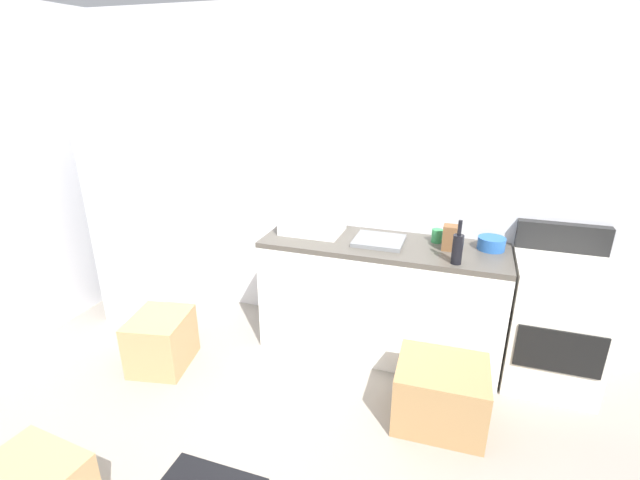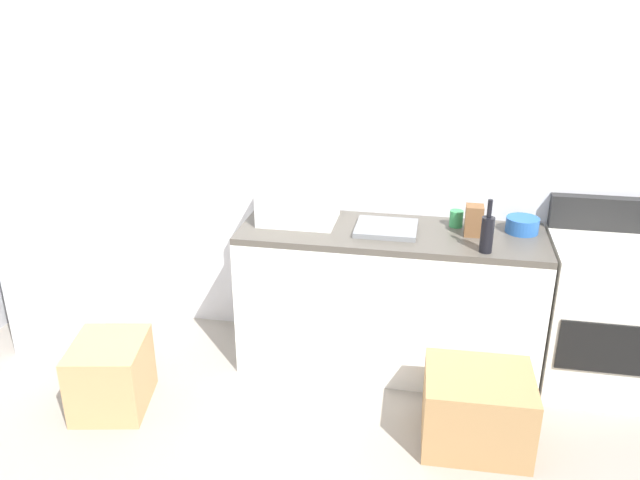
{
  "view_description": "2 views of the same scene",
  "coord_description": "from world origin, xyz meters",
  "px_view_note": "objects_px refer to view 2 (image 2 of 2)",
  "views": [
    {
      "loc": [
        0.85,
        -1.87,
        2.09
      ],
      "look_at": [
        -0.05,
        0.78,
        1.03
      ],
      "focal_mm": 25.03,
      "sensor_mm": 36.0,
      "label": 1
    },
    {
      "loc": [
        0.55,
        -2.33,
        2.28
      ],
      "look_at": [
        -0.06,
        0.86,
        0.95
      ],
      "focal_mm": 35.88,
      "sensor_mm": 36.0,
      "label": 2
    }
  ],
  "objects_px": {
    "refrigerator": "(70,212)",
    "cardboard_box_medium": "(477,409)",
    "coffee_mug": "(456,219)",
    "mixing_bowl": "(522,225)",
    "microwave": "(298,200)",
    "wine_bottle": "(487,233)",
    "knife_block": "(474,220)",
    "stove_oven": "(597,314)",
    "cardboard_box_small": "(111,374)"
  },
  "relations": [
    {
      "from": "stove_oven",
      "to": "cardboard_box_small",
      "type": "bearing_deg",
      "value": -164.49
    },
    {
      "from": "knife_block",
      "to": "mixing_bowl",
      "type": "bearing_deg",
      "value": 19.36
    },
    {
      "from": "cardboard_box_medium",
      "to": "mixing_bowl",
      "type": "bearing_deg",
      "value": 74.64
    },
    {
      "from": "refrigerator",
      "to": "microwave",
      "type": "relative_size",
      "value": 3.89
    },
    {
      "from": "microwave",
      "to": "mixing_bowl",
      "type": "bearing_deg",
      "value": 2.61
    },
    {
      "from": "mixing_bowl",
      "to": "wine_bottle",
      "type": "bearing_deg",
      "value": -123.23
    },
    {
      "from": "stove_oven",
      "to": "mixing_bowl",
      "type": "xyz_separation_m",
      "value": [
        -0.47,
        0.12,
        0.48
      ]
    },
    {
      "from": "microwave",
      "to": "cardboard_box_medium",
      "type": "height_order",
      "value": "microwave"
    },
    {
      "from": "microwave",
      "to": "cardboard_box_small",
      "type": "distance_m",
      "value": 1.48
    },
    {
      "from": "wine_bottle",
      "to": "mixing_bowl",
      "type": "relative_size",
      "value": 1.58
    },
    {
      "from": "cardboard_box_small",
      "to": "coffee_mug",
      "type": "bearing_deg",
      "value": 25.58
    },
    {
      "from": "refrigerator",
      "to": "stove_oven",
      "type": "height_order",
      "value": "refrigerator"
    },
    {
      "from": "microwave",
      "to": "mixing_bowl",
      "type": "distance_m",
      "value": 1.33
    },
    {
      "from": "mixing_bowl",
      "to": "cardboard_box_small",
      "type": "bearing_deg",
      "value": -158.82
    },
    {
      "from": "cardboard_box_small",
      "to": "microwave",
      "type": "bearing_deg",
      "value": 41.41
    },
    {
      "from": "knife_block",
      "to": "cardboard_box_medium",
      "type": "height_order",
      "value": "knife_block"
    },
    {
      "from": "stove_oven",
      "to": "coffee_mug",
      "type": "xyz_separation_m",
      "value": [
        -0.85,
        0.14,
        0.48
      ]
    },
    {
      "from": "refrigerator",
      "to": "cardboard_box_medium",
      "type": "height_order",
      "value": "refrigerator"
    },
    {
      "from": "coffee_mug",
      "to": "cardboard_box_medium",
      "type": "height_order",
      "value": "coffee_mug"
    },
    {
      "from": "stove_oven",
      "to": "knife_block",
      "type": "distance_m",
      "value": 0.92
    },
    {
      "from": "refrigerator",
      "to": "knife_block",
      "type": "xyz_separation_m",
      "value": [
        2.52,
        0.07,
        0.1
      ]
    },
    {
      "from": "stove_oven",
      "to": "cardboard_box_medium",
      "type": "height_order",
      "value": "stove_oven"
    },
    {
      "from": "coffee_mug",
      "to": "mixing_bowl",
      "type": "xyz_separation_m",
      "value": [
        0.38,
        -0.02,
        -0.0
      ]
    },
    {
      "from": "mixing_bowl",
      "to": "coffee_mug",
      "type": "bearing_deg",
      "value": 176.45
    },
    {
      "from": "coffee_mug",
      "to": "knife_block",
      "type": "height_order",
      "value": "knife_block"
    },
    {
      "from": "wine_bottle",
      "to": "microwave",
      "type": "bearing_deg",
      "value": 165.77
    },
    {
      "from": "stove_oven",
      "to": "wine_bottle",
      "type": "relative_size",
      "value": 3.67
    },
    {
      "from": "refrigerator",
      "to": "microwave",
      "type": "bearing_deg",
      "value": 4.35
    },
    {
      "from": "stove_oven",
      "to": "coffee_mug",
      "type": "bearing_deg",
      "value": 170.51
    },
    {
      "from": "knife_block",
      "to": "mixing_bowl",
      "type": "relative_size",
      "value": 0.95
    },
    {
      "from": "cardboard_box_medium",
      "to": "stove_oven",
      "type": "bearing_deg",
      "value": 44.89
    },
    {
      "from": "wine_bottle",
      "to": "knife_block",
      "type": "bearing_deg",
      "value": 104.11
    },
    {
      "from": "refrigerator",
      "to": "cardboard_box_medium",
      "type": "relative_size",
      "value": 3.25
    },
    {
      "from": "refrigerator",
      "to": "knife_block",
      "type": "height_order",
      "value": "refrigerator"
    },
    {
      "from": "wine_bottle",
      "to": "coffee_mug",
      "type": "height_order",
      "value": "wine_bottle"
    },
    {
      "from": "microwave",
      "to": "cardboard_box_small",
      "type": "bearing_deg",
      "value": -138.59
    },
    {
      "from": "stove_oven",
      "to": "coffee_mug",
      "type": "distance_m",
      "value": 0.98
    },
    {
      "from": "knife_block",
      "to": "mixing_bowl",
      "type": "xyz_separation_m",
      "value": [
        0.28,
        0.1,
        -0.04
      ]
    },
    {
      "from": "refrigerator",
      "to": "cardboard_box_small",
      "type": "bearing_deg",
      "value": -51.45
    },
    {
      "from": "stove_oven",
      "to": "cardboard_box_small",
      "type": "relative_size",
      "value": 2.43
    },
    {
      "from": "refrigerator",
      "to": "microwave",
      "type": "xyz_separation_m",
      "value": [
        1.48,
        0.11,
        0.14
      ]
    },
    {
      "from": "cardboard_box_small",
      "to": "stove_oven",
      "type": "bearing_deg",
      "value": 15.51
    },
    {
      "from": "cardboard_box_small",
      "to": "refrigerator",
      "type": "bearing_deg",
      "value": 128.55
    },
    {
      "from": "cardboard_box_medium",
      "to": "cardboard_box_small",
      "type": "relative_size",
      "value": 1.22
    },
    {
      "from": "mixing_bowl",
      "to": "cardboard_box_medium",
      "type": "height_order",
      "value": "mixing_bowl"
    },
    {
      "from": "microwave",
      "to": "wine_bottle",
      "type": "relative_size",
      "value": 1.53
    },
    {
      "from": "wine_bottle",
      "to": "stove_oven",
      "type": "bearing_deg",
      "value": 17.95
    },
    {
      "from": "wine_bottle",
      "to": "coffee_mug",
      "type": "relative_size",
      "value": 3.0
    },
    {
      "from": "knife_block",
      "to": "cardboard_box_small",
      "type": "distance_m",
      "value": 2.25
    },
    {
      "from": "refrigerator",
      "to": "mixing_bowl",
      "type": "distance_m",
      "value": 2.81
    }
  ]
}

